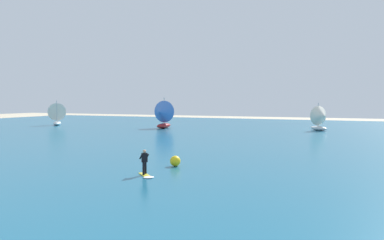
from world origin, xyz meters
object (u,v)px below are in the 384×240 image
(marker_buoy, at_px, (175,161))
(sailboat_anchored_offshore, at_px, (321,118))
(sailboat_outermost, at_px, (162,114))
(sailboat_heeled_over, at_px, (57,114))
(kitesurfer, at_px, (145,166))

(marker_buoy, bearing_deg, sailboat_anchored_offshore, 79.08)
(sailboat_outermost, distance_m, sailboat_heeled_over, 23.38)
(kitesurfer, height_order, sailboat_heeled_over, sailboat_heeled_over)
(kitesurfer, height_order, marker_buoy, kitesurfer)
(sailboat_heeled_over, bearing_deg, sailboat_anchored_offshore, 6.86)
(kitesurfer, xyz_separation_m, marker_buoy, (0.28, 3.85, -0.21))
(kitesurfer, xyz_separation_m, sailboat_anchored_offshore, (7.68, 42.22, 1.45))
(sailboat_outermost, bearing_deg, sailboat_anchored_offshore, 12.41)
(sailboat_anchored_offshore, xyz_separation_m, sailboat_outermost, (-25.81, -5.68, 0.43))
(sailboat_anchored_offshore, bearing_deg, marker_buoy, -100.92)
(sailboat_anchored_offshore, height_order, sailboat_outermost, sailboat_outermost)
(kitesurfer, relative_size, marker_buoy, 2.31)
(kitesurfer, xyz_separation_m, sailboat_heeled_over, (-41.51, 36.30, 1.63))
(sailboat_outermost, relative_size, sailboat_heeled_over, 1.11)
(kitesurfer, height_order, sailboat_outermost, sailboat_outermost)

